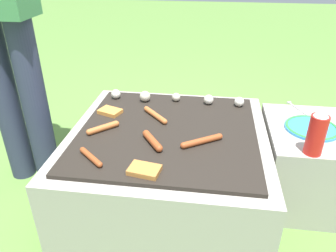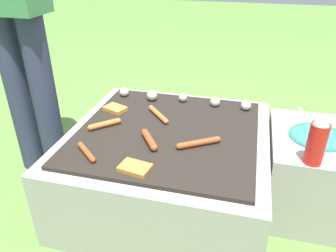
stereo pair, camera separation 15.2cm
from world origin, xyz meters
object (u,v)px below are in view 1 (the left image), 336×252
at_px(sausage_front_center, 202,141).
at_px(plate_colorful, 312,128).
at_px(fork_utensil, 299,110).
at_px(condiment_bottle, 317,132).

distance_m(sausage_front_center, plate_colorful, 0.54).
xyz_separation_m(sausage_front_center, plate_colorful, (0.50, 0.20, -0.01)).
distance_m(plate_colorful, fork_utensil, 0.20).
bearing_deg(sausage_front_center, fork_utensil, 39.21).
relative_size(sausage_front_center, fork_utensil, 0.86).
relative_size(sausage_front_center, condiment_bottle, 0.86).
bearing_deg(fork_utensil, condiment_bottle, -94.80).
xyz_separation_m(condiment_bottle, fork_utensil, (0.03, 0.41, -0.09)).
bearing_deg(plate_colorful, fork_utensil, 93.60).
relative_size(plate_colorful, condiment_bottle, 1.18).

